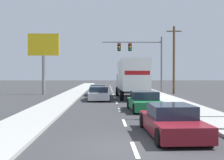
# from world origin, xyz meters

# --- Properties ---
(ground_plane) EXTENTS (140.00, 140.00, 0.00)m
(ground_plane) POSITION_xyz_m (0.00, 25.00, 0.00)
(ground_plane) COLOR #333335
(sidewalk_right) EXTENTS (2.54, 80.00, 0.14)m
(sidewalk_right) POSITION_xyz_m (4.82, 20.00, 0.07)
(sidewalk_right) COLOR #9E9E99
(sidewalk_right) RESTS_ON ground_plane
(sidewalk_left) EXTENTS (2.54, 80.00, 0.14)m
(sidewalk_left) POSITION_xyz_m (-4.82, 20.00, 0.07)
(sidewalk_left) COLOR #9E9E99
(sidewalk_left) RESTS_ON ground_plane
(lane_markings) EXTENTS (0.14, 57.00, 0.01)m
(lane_markings) POSITION_xyz_m (0.00, 22.08, 0.00)
(lane_markings) COLOR silver
(lane_markings) RESTS_ON ground_plane
(car_navy) EXTENTS (2.12, 4.73, 1.17)m
(car_navy) POSITION_xyz_m (-1.84, 22.91, 0.56)
(car_navy) COLOR #141E4C
(car_navy) RESTS_ON ground_plane
(car_silver) EXTENTS (2.06, 4.65, 1.25)m
(car_silver) POSITION_xyz_m (-1.56, 16.86, 0.57)
(car_silver) COLOR #B7BABF
(car_silver) RESTS_ON ground_plane
(box_truck) EXTENTS (2.79, 8.75, 3.81)m
(box_truck) POSITION_xyz_m (1.63, 18.50, 2.17)
(box_truck) COLOR white
(box_truck) RESTS_ON ground_plane
(car_green) EXTENTS (2.07, 4.14, 1.28)m
(car_green) POSITION_xyz_m (1.63, 9.20, 0.59)
(car_green) COLOR #196B38
(car_green) RESTS_ON ground_plane
(car_maroon) EXTENTS (2.06, 4.58, 1.23)m
(car_maroon) POSITION_xyz_m (1.67, 1.63, 0.55)
(car_maroon) COLOR maroon
(car_maroon) RESTS_ON ground_plane
(traffic_signal_mast) EXTENTS (7.71, 0.69, 7.19)m
(traffic_signal_mast) POSITION_xyz_m (3.16, 26.86, 5.23)
(traffic_signal_mast) COLOR #595B56
(traffic_signal_mast) RESTS_ON ground_plane
(utility_pole_mid) EXTENTS (1.80, 0.28, 8.16)m
(utility_pole_mid) POSITION_xyz_m (7.33, 24.70, 4.22)
(utility_pole_mid) COLOR brown
(utility_pole_mid) RESTS_ON ground_plane
(roadside_billboard) EXTENTS (3.61, 0.36, 7.13)m
(roadside_billboard) POSITION_xyz_m (-8.20, 24.05, 4.99)
(roadside_billboard) COLOR slate
(roadside_billboard) RESTS_ON ground_plane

